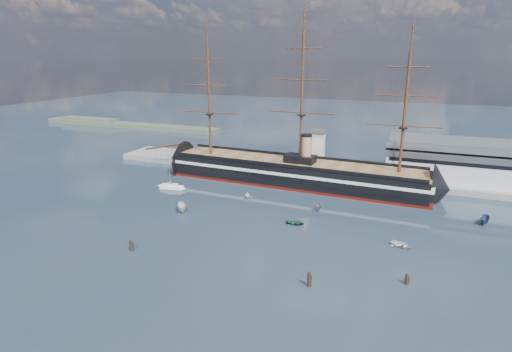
% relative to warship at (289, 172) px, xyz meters
% --- Properties ---
extents(ground, '(600.00, 600.00, 0.00)m').
position_rel_warship_xyz_m(ground, '(3.67, -20.00, -4.04)').
color(ground, '#1C2C3D').
rests_on(ground, ground).
extents(quay, '(180.00, 18.00, 2.00)m').
position_rel_warship_xyz_m(quay, '(13.67, 16.00, -4.04)').
color(quay, slate).
rests_on(quay, ground).
extents(warehouse, '(63.00, 21.00, 11.60)m').
position_rel_warship_xyz_m(warehouse, '(61.67, 20.00, 3.95)').
color(warehouse, '#B7BABC').
rests_on(warehouse, ground).
extents(quay_tower, '(5.00, 5.00, 15.00)m').
position_rel_warship_xyz_m(quay_tower, '(6.67, 13.00, 5.72)').
color(quay_tower, silver).
rests_on(quay_tower, ground).
extents(shoreline, '(120.00, 10.00, 4.00)m').
position_rel_warship_xyz_m(shoreline, '(-135.56, 75.00, -2.59)').
color(shoreline, '#3F4C38').
rests_on(shoreline, ground).
extents(warship, '(113.23, 20.29, 53.94)m').
position_rel_warship_xyz_m(warship, '(0.00, 0.00, 0.00)').
color(warship, black).
rests_on(warship, ground).
extents(sailboat, '(8.04, 3.71, 12.39)m').
position_rel_warship_xyz_m(sailboat, '(-34.16, -20.71, -3.25)').
color(sailboat, silver).
rests_on(sailboat, ground).
extents(motorboat_a, '(7.44, 6.43, 2.91)m').
position_rel_warship_xyz_m(motorboat_a, '(-19.68, -37.87, -4.04)').
color(motorboat_a, silver).
rests_on(motorboat_a, ground).
extents(motorboat_b, '(1.54, 3.13, 1.40)m').
position_rel_warship_xyz_m(motorboat_b, '(12.91, -34.92, -4.04)').
color(motorboat_b, '#1C5240').
rests_on(motorboat_b, ground).
extents(motorboat_c, '(5.08, 2.16, 1.99)m').
position_rel_warship_xyz_m(motorboat_c, '(15.79, -22.28, -4.04)').
color(motorboat_c, slate).
rests_on(motorboat_c, ground).
extents(motorboat_d, '(6.02, 4.54, 2.03)m').
position_rel_warship_xyz_m(motorboat_d, '(-7.31, -19.62, -4.04)').
color(motorboat_d, white).
rests_on(motorboat_d, ground).
extents(motorboat_e, '(2.67, 3.65, 1.58)m').
position_rel_warship_xyz_m(motorboat_e, '(39.76, -38.73, -4.04)').
color(motorboat_e, silver).
rests_on(motorboat_e, ground).
extents(motorboat_f, '(6.71, 3.77, 2.53)m').
position_rel_warship_xyz_m(motorboat_f, '(59.04, -15.82, -4.04)').
color(motorboat_f, navy).
rests_on(motorboat_f, ground).
extents(piling_near_left, '(0.64, 0.64, 3.31)m').
position_rel_warship_xyz_m(piling_near_left, '(-17.17, -63.80, -4.04)').
color(piling_near_left, black).
rests_on(piling_near_left, ground).
extents(piling_near_right, '(0.64, 0.64, 3.76)m').
position_rel_warship_xyz_m(piling_near_right, '(24.41, -63.71, -4.04)').
color(piling_near_right, black).
rests_on(piling_near_right, ground).
extents(piling_far_right, '(0.64, 0.64, 2.86)m').
position_rel_warship_xyz_m(piling_far_right, '(41.83, -55.74, -4.04)').
color(piling_far_right, black).
rests_on(piling_far_right, ground).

